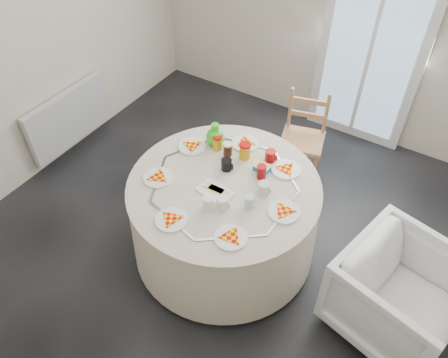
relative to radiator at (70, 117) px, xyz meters
The scene contains 14 objects.
floor 1.99m from the radiator, ahead, with size 4.00×4.00×0.00m, color black.
wall_back 2.80m from the radiator, 42.86° to the left, with size 4.00×0.02×2.60m, color #BCB5A3.
wall_left 0.94m from the radiator, 106.70° to the right, with size 0.02×4.00×2.60m, color #BCB5A3.
glass_door 3.00m from the radiator, 36.79° to the left, with size 1.00×0.08×2.10m, color silver.
radiator is the anchor object (origin of this frame).
table 2.01m from the radiator, ahead, with size 1.45×1.45×0.74m, color beige.
wooden_chair 2.29m from the radiator, 21.92° to the left, with size 0.38×0.37×0.86m, color #A8764D, non-canonical shape.
armchair 3.35m from the radiator, ahead, with size 0.76×0.71×0.78m, color white.
place_settings 2.04m from the radiator, ahead, with size 1.19×1.19×0.02m, color white, non-canonical shape.
jar_cluster 1.99m from the radiator, ahead, with size 0.51×0.25×0.15m, color #975814, non-canonical shape.
butter_tub 2.18m from the radiator, ahead, with size 0.12×0.09×0.05m, color #0370A7.
green_pitcher 1.76m from the radiator, ahead, with size 0.15×0.15×0.19m, color green, non-canonical shape.
cheese_platter 2.05m from the radiator, 11.25° to the right, with size 0.25×0.16×0.03m, color silver, non-canonical shape.
mugs_glasses 2.15m from the radiator, ahead, with size 0.61×0.61×0.11m, color #A2A2A2, non-canonical shape.
Camera 1 is at (1.21, -1.97, 2.98)m, focal length 35.00 mm.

